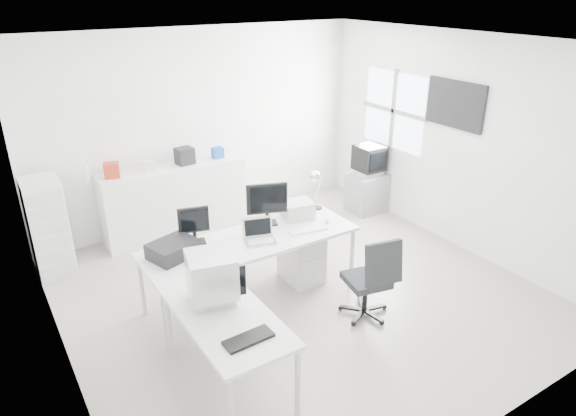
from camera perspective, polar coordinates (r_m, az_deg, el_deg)
floor at (r=6.10m, az=1.03°, el=-9.28°), size 5.00×5.00×0.01m
ceiling at (r=5.14m, az=1.26°, el=17.91°), size 5.00×5.00×0.01m
back_wall at (r=7.57m, az=-9.53°, el=8.73°), size 5.00×0.02×2.80m
left_wall at (r=4.67m, az=-25.35°, el=-3.01°), size 0.02×5.00×2.80m
right_wall at (r=7.09m, az=18.33°, el=6.82°), size 0.02×5.00×2.80m
window at (r=7.81m, az=11.66°, el=10.54°), size 0.02×1.20×1.10m
wall_picture at (r=7.01m, az=18.07°, el=10.91°), size 0.04×0.90×0.60m
main_desk at (r=5.81m, az=-3.99°, el=-6.81°), size 2.40×0.80×0.75m
side_desk at (r=4.69m, az=-6.68°, el=-15.44°), size 0.70×1.40×0.75m
drawer_pedestal at (r=6.20m, az=1.50°, el=-5.44°), size 0.40×0.50×0.60m
inkjet_printer at (r=5.37m, az=-12.63°, el=-4.50°), size 0.55×0.48×0.16m
lcd_monitor_small at (r=5.54m, az=-10.41°, el=-1.99°), size 0.36×0.27×0.41m
lcd_monitor_large at (r=5.87m, az=-2.35°, el=0.40°), size 0.51×0.34×0.49m
laptop at (r=5.52m, az=-3.18°, el=-2.74°), size 0.43×0.44×0.23m
white_keyboard at (r=5.81m, az=2.24°, el=-2.43°), size 0.46×0.20×0.02m
white_mouse at (r=6.00m, az=4.33°, el=-1.40°), size 0.06×0.06×0.06m
laser_printer at (r=6.10m, az=1.05°, el=-0.16°), size 0.40×0.36×0.20m
desk_lamp at (r=6.30m, az=3.31°, el=1.79°), size 0.19×0.19×0.44m
crt_monitor at (r=4.51m, az=-8.48°, el=-7.48°), size 0.53×0.53×0.51m
black_keyboard at (r=4.16m, az=-4.41°, el=-14.30°), size 0.41×0.18×0.03m
office_chair at (r=5.53m, az=8.71°, el=-7.50°), size 0.65×0.65×0.96m
tv_cabinet at (r=8.14m, az=8.79°, el=1.71°), size 0.56×0.46×0.61m
crt_tv at (r=7.96m, az=9.02°, el=5.24°), size 0.50×0.48×0.45m
sideboard at (r=7.42m, az=-12.46°, el=0.86°), size 2.02×0.51×1.01m
clutter_box_a at (r=7.01m, az=-19.00°, el=3.99°), size 0.23×0.22×0.19m
clutter_box_b at (r=7.13m, az=-15.11°, el=4.57°), size 0.15×0.14×0.13m
clutter_box_c at (r=7.27m, az=-11.42°, el=5.70°), size 0.25×0.23×0.23m
clutter_box_d at (r=7.47m, az=-7.83°, el=6.12°), size 0.16×0.14×0.15m
clutter_bottle at (r=6.98m, az=-21.46°, el=3.69°), size 0.07×0.07×0.22m
filing_cabinet at (r=6.89m, az=-25.12°, el=-1.84°), size 0.43×0.51×1.22m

